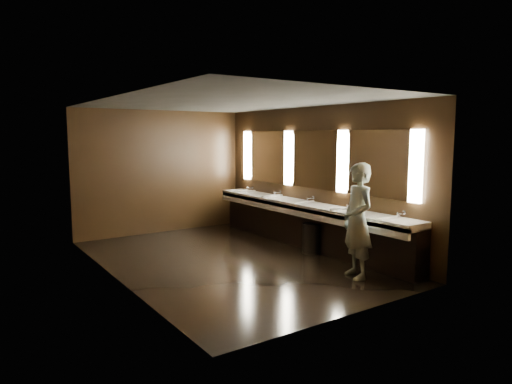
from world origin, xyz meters
The scene contains 10 objects.
floor centered at (0.00, 0.00, 0.00)m, with size 6.00×6.00×0.00m, color black.
ceiling centered at (0.00, 0.00, 2.80)m, with size 4.00×6.00×0.02m, color #2D2D2B.
wall_back centered at (0.00, 3.00, 1.40)m, with size 4.00×0.02×2.80m, color black.
wall_front centered at (0.00, -3.00, 1.40)m, with size 4.00×0.02×2.80m, color black.
wall_left centered at (-2.00, 0.00, 1.40)m, with size 0.02×6.00×2.80m, color black.
wall_right centered at (2.00, 0.00, 1.40)m, with size 0.02×6.00×2.80m, color black.
sink_counter centered at (1.79, 0.00, 0.50)m, with size 0.55×5.40×1.01m.
mirror_band centered at (1.98, 0.00, 1.75)m, with size 0.06×5.03×1.15m.
person centered at (1.16, -1.97, 0.91)m, with size 0.66×0.43×1.81m, color #85B2C6.
trash_bin centered at (1.58, -0.43, 0.28)m, with size 0.37×0.37×0.57m, color black.
Camera 1 is at (-4.10, -6.85, 2.22)m, focal length 32.00 mm.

